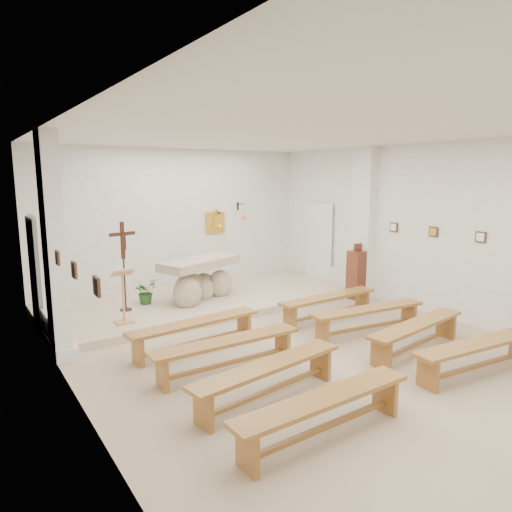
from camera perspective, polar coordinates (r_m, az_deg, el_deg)
ground at (r=7.67m, az=6.31°, el=-11.74°), size 7.00×10.00×0.00m
wall_left at (r=5.65m, az=-21.58°, el=-1.69°), size 0.02×10.00×3.50m
wall_right at (r=9.82m, az=22.32°, el=2.89°), size 0.02×10.00×3.50m
wall_back at (r=11.45m, az=-9.83°, el=4.37°), size 7.00×0.02×3.50m
ceiling at (r=7.17m, az=6.85°, el=15.20°), size 7.00×10.00×0.02m
sanctuary_platform at (r=10.42m, az=-6.20°, el=-5.45°), size 6.98×3.00×0.15m
pilaster_left at (r=7.61m, az=-23.95°, el=0.97°), size 0.26×0.55×3.50m
pilaster_right at (r=10.97m, az=13.29°, el=4.02°), size 0.26×0.55×3.50m
gold_wall_relief at (r=11.90m, az=-5.12°, el=4.19°), size 0.55×0.04×0.55m
sanctuary_lamp at (r=12.02m, az=-1.62°, el=5.05°), size 0.11×0.36×0.44m
station_frame_left_front at (r=4.90m, az=-19.30°, el=-3.61°), size 0.03×0.20×0.20m
station_frame_left_mid at (r=5.85m, az=-21.79°, el=-1.63°), size 0.03×0.20×0.20m
station_frame_left_rear at (r=6.82m, az=-23.57°, el=-0.20°), size 0.03×0.20×0.20m
station_frame_right_front at (r=9.39m, az=26.28°, el=2.14°), size 0.03×0.20×0.20m
station_frame_right_mid at (r=9.92m, az=21.29°, el=2.85°), size 0.03×0.20×0.20m
station_frame_right_rear at (r=10.52m, az=16.84°, el=3.46°), size 0.03×0.20×0.20m
radiator_left at (r=8.60m, az=-24.48°, el=-8.26°), size 0.10×0.85×0.52m
radiator_right at (r=11.72m, az=10.70°, el=-2.86°), size 0.10×0.85×0.52m
altar at (r=10.12m, az=-7.05°, el=-3.27°), size 2.05×1.35×0.99m
lectern at (r=8.73m, az=-16.23°, el=-4.79°), size 0.39×0.33×1.05m
crucifix_stand at (r=9.43m, az=-16.22°, el=-0.46°), size 0.54×0.24×1.80m
potted_plant at (r=10.01m, az=-13.63°, el=-4.33°), size 0.61×0.58×0.52m
donation_pedestal at (r=10.88m, az=12.46°, el=-2.27°), size 0.36×0.36×1.30m
bench_left_front at (r=7.63m, az=-7.61°, el=-8.93°), size 2.34×0.55×0.49m
bench_right_front at (r=9.25m, az=9.08°, el=-5.62°), size 2.33×0.45×0.49m
bench_left_second at (r=6.77m, az=-3.63°, el=-11.36°), size 2.32×0.39×0.49m
bench_right_second at (r=8.55m, az=13.85°, el=-7.08°), size 2.35×0.64×0.49m
bench_left_third at (r=5.96m, az=1.58°, el=-14.39°), size 2.35×0.67×0.49m
bench_right_third at (r=7.92m, az=19.47°, el=-8.72°), size 2.35×0.67×0.49m
bench_left_fourth at (r=5.23m, az=8.54°, el=-18.14°), size 2.33×0.41×0.49m
bench_right_fourth at (r=7.39m, az=26.03°, el=-10.51°), size 2.35×0.61×0.49m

